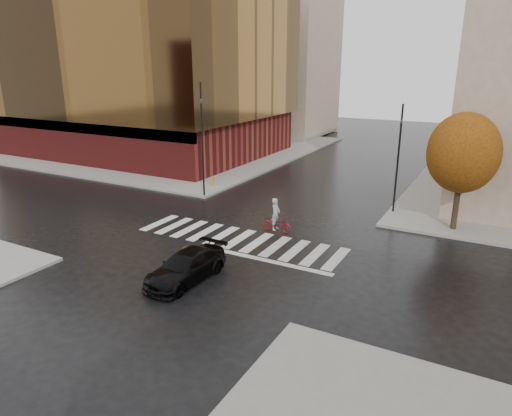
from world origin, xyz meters
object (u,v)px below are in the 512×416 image
at_px(sedan, 186,267).
at_px(traffic_light_nw, 202,132).
at_px(cyclist, 277,220).
at_px(fire_hydrant, 212,181).
at_px(traffic_light_ne, 399,153).

xyz_separation_m(sedan, traffic_light_nw, (-6.80, 11.15, 3.99)).
xyz_separation_m(cyclist, fire_hydrant, (-8.59, 6.33, -0.16)).
distance_m(cyclist, traffic_light_nw, 9.35).
relative_size(cyclist, traffic_light_ne, 0.29).
bearing_deg(traffic_light_ne, sedan, 54.48).
xyz_separation_m(sedan, fire_hydrant, (-7.82, 13.67, -0.13)).
bearing_deg(traffic_light_nw, fire_hydrant, -171.37).
xyz_separation_m(sedan, cyclist, (0.77, 7.35, 0.03)).
relative_size(sedan, traffic_light_ne, 0.65).
relative_size(traffic_light_ne, fire_hydrant, 10.35).
relative_size(traffic_light_nw, traffic_light_ne, 1.17).
relative_size(sedan, cyclist, 2.23).
bearing_deg(sedan, traffic_light_nw, 124.17).
bearing_deg(traffic_light_ne, fire_hydrant, -12.07).
bearing_deg(fire_hydrant, traffic_light_nw, -68.09).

